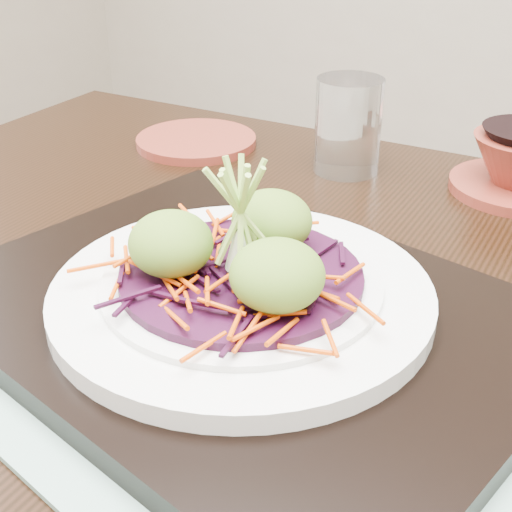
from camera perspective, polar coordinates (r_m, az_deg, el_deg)
The scene contains 10 objects.
dining_table at distance 0.62m, azimuth 5.03°, elevation -10.01°, with size 1.11×0.75×0.68m.
placemat at distance 0.52m, azimuth -1.12°, elevation -5.73°, with size 0.48×0.38×0.00m, color #7CA195.
serving_tray at distance 0.52m, azimuth -1.14°, elevation -4.68°, with size 0.42×0.31×0.02m, color black.
white_plate at distance 0.51m, azimuth -1.16°, elevation -2.94°, with size 0.27×0.27×0.02m.
cabbage_bed at distance 0.50m, azimuth -1.17°, elevation -1.60°, with size 0.17×0.17×0.01m, color #310925.
carrot_julienne at distance 0.50m, azimuth -1.18°, elevation -0.77°, with size 0.21×0.21×0.01m, color #CE4203, non-canonical shape.
guacamole_scoops at distance 0.49m, azimuth -1.24°, elevation 0.82°, with size 0.15×0.13×0.05m.
scallion_garnish at distance 0.48m, azimuth -1.23°, elevation 3.05°, with size 0.06×0.06×0.09m, color #95BD4B, non-canonical shape.
terracotta_side_plate at distance 0.88m, azimuth -4.80°, elevation 9.16°, with size 0.15×0.15×0.01m, color maroon.
water_glass at distance 0.79m, azimuth 7.37°, elevation 10.30°, with size 0.07×0.07×0.10m, color white.
Camera 1 is at (0.14, -0.36, 0.98)m, focal length 50.00 mm.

